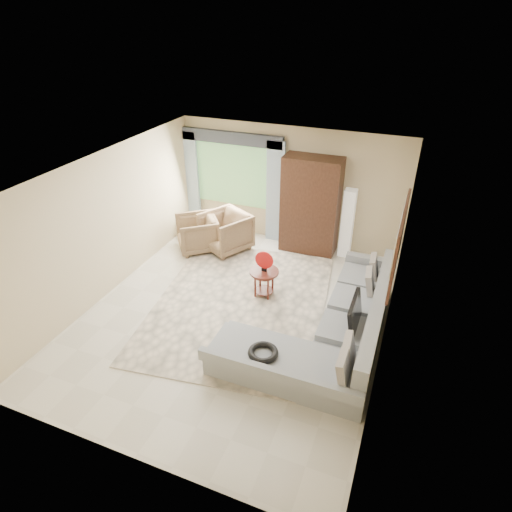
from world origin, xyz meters
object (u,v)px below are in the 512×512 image
at_px(tv_screen, 355,314).
at_px(armchair_right, 225,232).
at_px(floor_lamp, 347,223).
at_px(coffee_table, 264,283).
at_px(armchair_left, 197,233).
at_px(sectional_sofa, 334,332).
at_px(potted_plant, 189,226).
at_px(armoire, 311,206).

relative_size(tv_screen, armchair_right, 0.79).
height_order(tv_screen, floor_lamp, floor_lamp).
bearing_deg(coffee_table, armchair_left, 150.72).
distance_m(sectional_sofa, floor_lamp, 3.03).
distance_m(potted_plant, armoire, 2.90).
bearing_deg(floor_lamp, armchair_right, -163.79).
bearing_deg(floor_lamp, potted_plant, -172.30).
height_order(armchair_right, potted_plant, armchair_right).
bearing_deg(tv_screen, armchair_left, 152.17).
bearing_deg(armchair_right, armchair_left, -130.27).
relative_size(potted_plant, floor_lamp, 0.34).
height_order(coffee_table, potted_plant, coffee_table).
xyz_separation_m(sectional_sofa, armchair_right, (-2.93, 2.23, 0.14)).
distance_m(armchair_left, armchair_right, 0.62).
height_order(potted_plant, floor_lamp, floor_lamp).
bearing_deg(potted_plant, armchair_right, -12.87).
distance_m(armchair_left, armoire, 2.53).
distance_m(armchair_left, floor_lamp, 3.24).
height_order(sectional_sofa, floor_lamp, floor_lamp).
height_order(sectional_sofa, armoire, armoire).
bearing_deg(tv_screen, armchair_right, 145.24).
relative_size(sectional_sofa, armchair_right, 3.69).
xyz_separation_m(tv_screen, armoire, (-1.50, 2.88, 0.33)).
bearing_deg(armoire, tv_screen, -62.51).
xyz_separation_m(tv_screen, armchair_right, (-3.19, 2.22, -0.29)).
bearing_deg(sectional_sofa, armchair_right, 142.67).
height_order(sectional_sofa, tv_screen, tv_screen).
xyz_separation_m(coffee_table, armchair_left, (-1.99, 1.12, 0.10)).
bearing_deg(sectional_sofa, floor_lamp, 98.33).
bearing_deg(armchair_right, coffee_table, -15.04).
relative_size(tv_screen, armoire, 0.35).
xyz_separation_m(sectional_sofa, armchair_left, (-3.51, 2.01, 0.10)).
bearing_deg(armoire, armchair_left, -158.62).
xyz_separation_m(potted_plant, armoire, (2.76, 0.42, 0.80)).
xyz_separation_m(sectional_sofa, armoire, (-1.23, 2.90, 0.77)).
bearing_deg(coffee_table, potted_plant, 147.39).
xyz_separation_m(tv_screen, floor_lamp, (-0.70, 2.94, 0.03)).
xyz_separation_m(armchair_left, potted_plant, (-0.49, 0.47, -0.13)).
bearing_deg(tv_screen, armoire, 117.49).
distance_m(tv_screen, coffee_table, 2.04).
relative_size(tv_screen, coffee_table, 1.37).
height_order(armchair_left, floor_lamp, floor_lamp).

